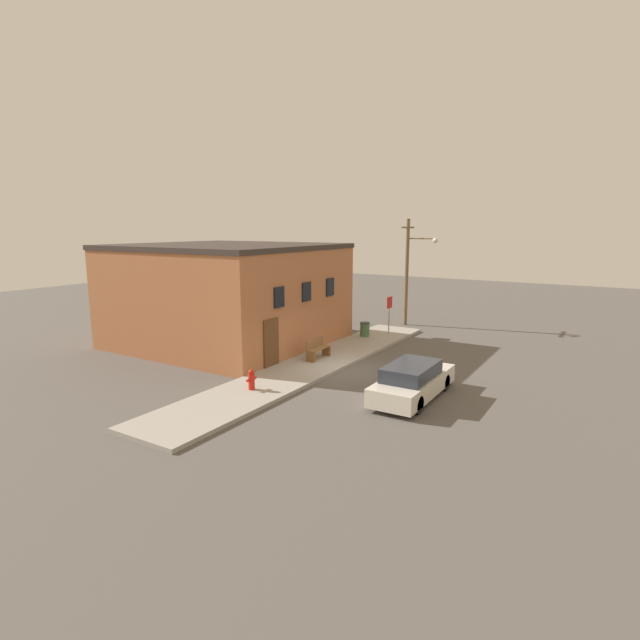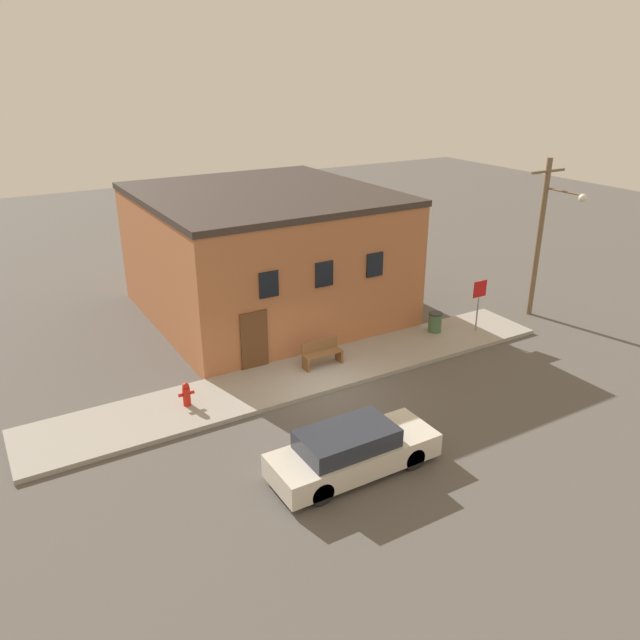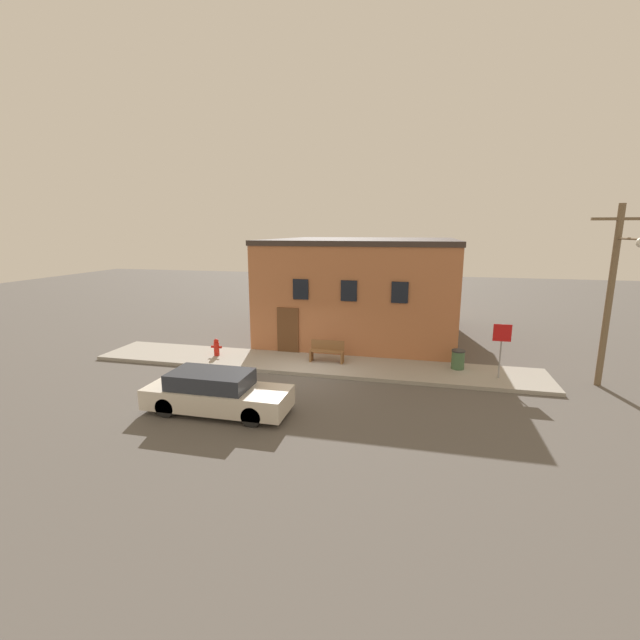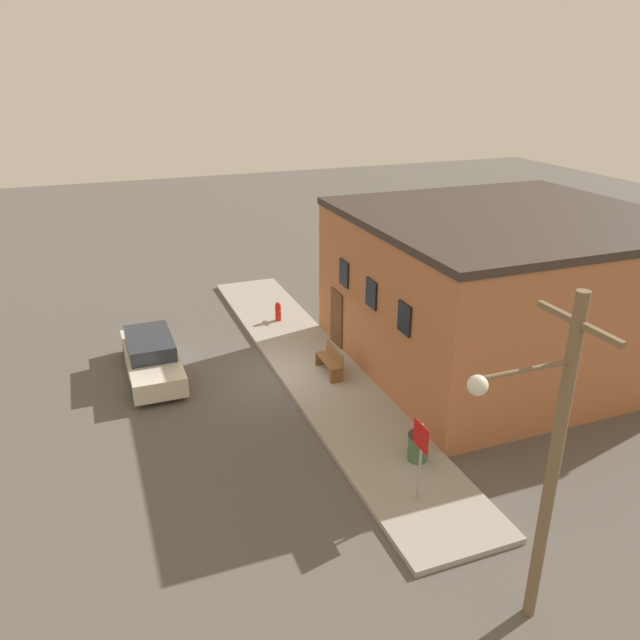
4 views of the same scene
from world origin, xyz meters
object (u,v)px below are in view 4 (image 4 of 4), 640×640
at_px(stop_sign, 421,448).
at_px(bench, 331,361).
at_px(utility_pole, 548,455).
at_px(fire_hydrant, 278,311).
at_px(parked_car, 152,357).
at_px(trash_bin, 418,447).

bearing_deg(stop_sign, bench, 175.68).
bearing_deg(utility_pole, bench, 178.79).
relative_size(fire_hydrant, stop_sign, 0.37).
relative_size(stop_sign, parked_car, 0.46).
height_order(stop_sign, utility_pole, utility_pole).
xyz_separation_m(bench, trash_bin, (5.32, 0.29, -0.05)).
bearing_deg(fire_hydrant, utility_pole, 0.11).
relative_size(fire_hydrant, bench, 0.54).
bearing_deg(stop_sign, trash_bin, 150.81).
bearing_deg(trash_bin, parked_car, -143.08).
distance_m(fire_hydrant, stop_sign, 11.78).
xyz_separation_m(fire_hydrant, trash_bin, (10.30, 0.53, 0.01)).
height_order(stop_sign, trash_bin, stop_sign).
xyz_separation_m(bench, utility_pole, (10.27, -0.22, 3.02)).
bearing_deg(parked_car, stop_sign, 28.65).
relative_size(fire_hydrant, trash_bin, 0.99).
bearing_deg(parked_car, bench, 66.79).
relative_size(stop_sign, trash_bin, 2.68).
bearing_deg(utility_pole, parked_car, -157.36).
relative_size(stop_sign, utility_pole, 0.32).
xyz_separation_m(utility_pole, parked_car, (-12.62, -5.26, -2.98)).
distance_m(bench, utility_pole, 10.70).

